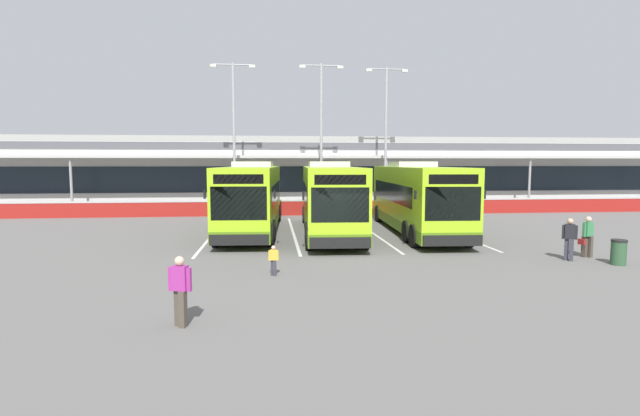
{
  "coord_description": "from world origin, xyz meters",
  "views": [
    {
      "loc": [
        -3.22,
        -19.08,
        3.72
      ],
      "look_at": [
        -0.97,
        3.0,
        1.6
      ],
      "focal_mm": 26.69,
      "sensor_mm": 36.0,
      "label": 1
    }
  ],
  "objects_px": {
    "lamp_post_west": "(234,128)",
    "pedestrian_in_dark_coat": "(569,238)",
    "pedestrian_child": "(274,259)",
    "coach_bus_left_centre": "(329,200)",
    "litter_bin": "(619,252)",
    "lamp_post_east": "(386,129)",
    "coach_bus_leftmost": "(252,199)",
    "coach_bus_centre": "(416,199)",
    "pedestrian_near_bin": "(180,289)",
    "lamp_post_centre": "(321,128)",
    "pedestrian_with_handbag": "(587,236)"
  },
  "relations": [
    {
      "from": "coach_bus_leftmost",
      "to": "lamp_post_east",
      "type": "height_order",
      "value": "lamp_post_east"
    },
    {
      "from": "lamp_post_east",
      "to": "pedestrian_with_handbag",
      "type": "bearing_deg",
      "value": -79.67
    },
    {
      "from": "pedestrian_with_handbag",
      "to": "pedestrian_child",
      "type": "xyz_separation_m",
      "value": [
        -12.31,
        -1.84,
        -0.32
      ]
    },
    {
      "from": "pedestrian_with_handbag",
      "to": "pedestrian_in_dark_coat",
      "type": "relative_size",
      "value": 1.0
    },
    {
      "from": "pedestrian_with_handbag",
      "to": "pedestrian_in_dark_coat",
      "type": "height_order",
      "value": "same"
    },
    {
      "from": "pedestrian_child",
      "to": "lamp_post_east",
      "type": "relative_size",
      "value": 0.09
    },
    {
      "from": "coach_bus_leftmost",
      "to": "pedestrian_with_handbag",
      "type": "xyz_separation_m",
      "value": [
        13.39,
        -8.35,
        -0.93
      ]
    },
    {
      "from": "pedestrian_in_dark_coat",
      "to": "pedestrian_child",
      "type": "distance_m",
      "value": 11.3
    },
    {
      "from": "coach_bus_centre",
      "to": "coach_bus_leftmost",
      "type": "bearing_deg",
      "value": 172.96
    },
    {
      "from": "coach_bus_leftmost",
      "to": "lamp_post_west",
      "type": "distance_m",
      "value": 11.35
    },
    {
      "from": "coach_bus_left_centre",
      "to": "pedestrian_near_bin",
      "type": "relative_size",
      "value": 7.57
    },
    {
      "from": "litter_bin",
      "to": "lamp_post_west",
      "type": "bearing_deg",
      "value": 127.35
    },
    {
      "from": "pedestrian_near_bin",
      "to": "lamp_post_west",
      "type": "distance_m",
      "value": 25.74
    },
    {
      "from": "coach_bus_left_centre",
      "to": "lamp_post_west",
      "type": "bearing_deg",
      "value": 116.67
    },
    {
      "from": "litter_bin",
      "to": "coach_bus_left_centre",
      "type": "bearing_deg",
      "value": 137.92
    },
    {
      "from": "pedestrian_child",
      "to": "lamp_post_west",
      "type": "distance_m",
      "value": 21.45
    },
    {
      "from": "coach_bus_centre",
      "to": "pedestrian_with_handbag",
      "type": "height_order",
      "value": "coach_bus_centre"
    },
    {
      "from": "pedestrian_near_bin",
      "to": "pedestrian_child",
      "type": "bearing_deg",
      "value": 65.58
    },
    {
      "from": "coach_bus_centre",
      "to": "pedestrian_in_dark_coat",
      "type": "xyz_separation_m",
      "value": [
        3.61,
        -7.8,
        -0.91
      ]
    },
    {
      "from": "coach_bus_leftmost",
      "to": "lamp_post_west",
      "type": "relative_size",
      "value": 1.11
    },
    {
      "from": "pedestrian_child",
      "to": "lamp_post_west",
      "type": "height_order",
      "value": "lamp_post_west"
    },
    {
      "from": "coach_bus_leftmost",
      "to": "pedestrian_near_bin",
      "type": "xyz_separation_m",
      "value": [
        -1.04,
        -14.87,
        -0.91
      ]
    },
    {
      "from": "coach_bus_centre",
      "to": "lamp_post_east",
      "type": "relative_size",
      "value": 1.11
    },
    {
      "from": "coach_bus_left_centre",
      "to": "lamp_post_centre",
      "type": "relative_size",
      "value": 1.11
    },
    {
      "from": "pedestrian_near_bin",
      "to": "lamp_post_west",
      "type": "relative_size",
      "value": 0.15
    },
    {
      "from": "coach_bus_left_centre",
      "to": "lamp_post_east",
      "type": "height_order",
      "value": "lamp_post_east"
    },
    {
      "from": "coach_bus_centre",
      "to": "pedestrian_near_bin",
      "type": "relative_size",
      "value": 7.57
    },
    {
      "from": "pedestrian_in_dark_coat",
      "to": "lamp_post_east",
      "type": "xyz_separation_m",
      "value": [
        -2.4,
        19.69,
        5.42
      ]
    },
    {
      "from": "pedestrian_child",
      "to": "pedestrian_near_bin",
      "type": "xyz_separation_m",
      "value": [
        -2.13,
        -4.68,
        0.33
      ]
    },
    {
      "from": "pedestrian_in_dark_coat",
      "to": "lamp_post_west",
      "type": "height_order",
      "value": "lamp_post_west"
    },
    {
      "from": "coach_bus_centre",
      "to": "lamp_post_east",
      "type": "xyz_separation_m",
      "value": [
        1.21,
        11.88,
        4.5
      ]
    },
    {
      "from": "pedestrian_with_handbag",
      "to": "lamp_post_east",
      "type": "xyz_separation_m",
      "value": [
        -3.49,
        19.17,
        5.43
      ]
    },
    {
      "from": "pedestrian_with_handbag",
      "to": "pedestrian_in_dark_coat",
      "type": "distance_m",
      "value": 1.21
    },
    {
      "from": "pedestrian_in_dark_coat",
      "to": "lamp_post_west",
      "type": "distance_m",
      "value": 24.34
    },
    {
      "from": "coach_bus_centre",
      "to": "pedestrian_near_bin",
      "type": "distance_m",
      "value": 16.91
    },
    {
      "from": "lamp_post_west",
      "to": "pedestrian_in_dark_coat",
      "type": "bearing_deg",
      "value": -53.86
    },
    {
      "from": "lamp_post_centre",
      "to": "litter_bin",
      "type": "xyz_separation_m",
      "value": [
        8.85,
        -19.74,
        -5.82
      ]
    },
    {
      "from": "coach_bus_leftmost",
      "to": "lamp_post_centre",
      "type": "xyz_separation_m",
      "value": [
        4.77,
        9.95,
        4.5
      ]
    },
    {
      "from": "lamp_post_east",
      "to": "coach_bus_left_centre",
      "type": "bearing_deg",
      "value": -116.11
    },
    {
      "from": "lamp_post_west",
      "to": "lamp_post_centre",
      "type": "bearing_deg",
      "value": -2.95
    },
    {
      "from": "pedestrian_with_handbag",
      "to": "pedestrian_child",
      "type": "height_order",
      "value": "pedestrian_with_handbag"
    },
    {
      "from": "coach_bus_left_centre",
      "to": "pedestrian_with_handbag",
      "type": "distance_m",
      "value": 11.85
    },
    {
      "from": "pedestrian_child",
      "to": "pedestrian_with_handbag",
      "type": "bearing_deg",
      "value": 8.48
    },
    {
      "from": "pedestrian_with_handbag",
      "to": "lamp_post_east",
      "type": "distance_m",
      "value": 20.22
    },
    {
      "from": "pedestrian_in_dark_coat",
      "to": "lamp_post_east",
      "type": "bearing_deg",
      "value": 96.95
    },
    {
      "from": "lamp_post_east",
      "to": "lamp_post_west",
      "type": "bearing_deg",
      "value": -177.4
    },
    {
      "from": "coach_bus_centre",
      "to": "lamp_post_centre",
      "type": "xyz_separation_m",
      "value": [
        -3.92,
        11.02,
        4.5
      ]
    },
    {
      "from": "coach_bus_left_centre",
      "to": "litter_bin",
      "type": "bearing_deg",
      "value": -42.08
    },
    {
      "from": "pedestrian_near_bin",
      "to": "lamp_post_centre",
      "type": "xyz_separation_m",
      "value": [
        5.81,
        24.83,
        5.42
      ]
    },
    {
      "from": "pedestrian_in_dark_coat",
      "to": "lamp_post_centre",
      "type": "relative_size",
      "value": 0.15
    }
  ]
}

